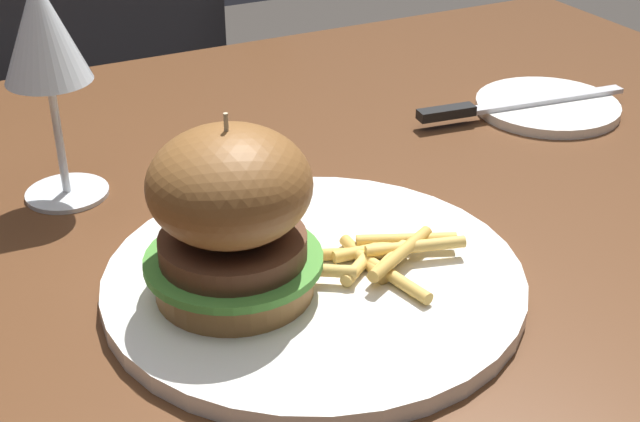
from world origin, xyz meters
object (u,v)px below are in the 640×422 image
at_px(main_plate, 314,280).
at_px(diner_person, 98,114).
at_px(burger_sandwich, 231,214).
at_px(wine_glass, 43,38).
at_px(bread_plate, 547,106).
at_px(table_knife, 505,105).

distance_m(main_plate, diner_person, 0.83).
bearing_deg(burger_sandwich, wine_glass, 106.89).
bearing_deg(bread_plate, main_plate, -153.05).
relative_size(bread_plate, table_knife, 0.63).
bearing_deg(table_knife, bread_plate, -6.83).
distance_m(main_plate, bread_plate, 0.41).
relative_size(main_plate, wine_glass, 1.58).
height_order(main_plate, burger_sandwich, burger_sandwich).
xyz_separation_m(burger_sandwich, wine_glass, (-0.07, 0.22, 0.07)).
relative_size(wine_glass, table_knife, 0.80).
bearing_deg(wine_glass, main_plate, -60.71).
xyz_separation_m(burger_sandwich, diner_person, (0.09, 0.81, -0.25)).
bearing_deg(bread_plate, wine_glass, 175.52).
bearing_deg(main_plate, bread_plate, 26.95).
bearing_deg(bread_plate, burger_sandwich, -156.81).
xyz_separation_m(main_plate, table_knife, (0.31, 0.19, 0.01)).
relative_size(main_plate, burger_sandwich, 2.28).
bearing_deg(wine_glass, bread_plate, -4.48).
bearing_deg(wine_glass, diner_person, 74.94).
bearing_deg(diner_person, main_plate, -92.27).
xyz_separation_m(bread_plate, diner_person, (-0.33, 0.63, -0.18)).
bearing_deg(table_knife, main_plate, -148.56).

